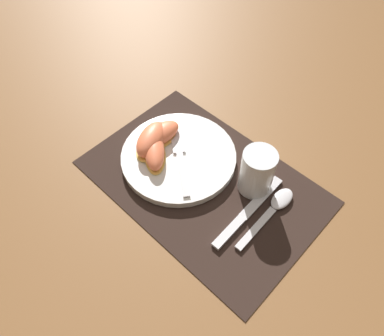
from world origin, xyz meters
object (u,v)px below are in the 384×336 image
Objects in this scene: citrus_wedge_0 at (160,135)px; fork at (180,156)px; juice_glass at (257,174)px; spoon at (275,206)px; citrus_wedge_1 at (151,140)px; citrus_wedge_2 at (154,151)px; knife at (247,213)px; plate at (179,157)px.

fork is at bearing -3.75° from citrus_wedge_0.
juice_glass reaches higher than spoon.
citrus_wedge_1 is (0.00, -0.02, 0.00)m from citrus_wedge_0.
citrus_wedge_1 reaches higher than citrus_wedge_2.
citrus_wedge_2 is (-0.23, -0.03, 0.03)m from knife.
plate is 0.19m from knife.
spoon reaches higher than knife.
juice_glass is 0.85× the size of citrus_wedge_1.
citrus_wedge_2 is (0.02, -0.01, -0.00)m from citrus_wedge_1.
spoon is at bearing 56.82° from knife.
spoon is 0.27m from citrus_wedge_2.
citrus_wedge_0 is at bearing 176.25° from fork.
citrus_wedge_1 is (-0.06, -0.02, 0.02)m from fork.
citrus_wedge_1 is (-0.22, -0.08, -0.01)m from juice_glass.
citrus_wedge_2 is at bearing -162.80° from spoon.
plate is at bearing 45.26° from citrus_wedge_2.
citrus_wedge_1 is at bearing -160.62° from juice_glass.
juice_glass reaches higher than citrus_wedge_0.
knife is at bearing 4.06° from citrus_wedge_1.
fork is (-0.18, 0.00, 0.02)m from knife.
knife is 1.33× the size of fork.
juice_glass reaches higher than fork.
spoon is 1.46× the size of citrus_wedge_1.
juice_glass is 0.23m from citrus_wedge_1.
plate is 0.23m from spoon.
spoon is (0.03, 0.05, 0.00)m from knife.
plate is at bearing -2.20° from citrus_wedge_0.
knife is (0.19, -0.00, -0.01)m from plate.
spoon is at bearing 13.19° from citrus_wedge_1.
juice_glass is at bearing 20.38° from fork.
fork is at bearing 16.94° from citrus_wedge_1.
spoon is 0.22m from fork.
citrus_wedge_1 is at bearing -88.83° from citrus_wedge_0.
fork reaches higher than spoon.
plate is 2.30× the size of citrus_wedge_0.
citrus_wedge_0 is (-0.06, 0.00, 0.02)m from plate.
spoon is at bearing 12.04° from fork.
fork is 1.34× the size of citrus_wedge_2.
fork is 1.45× the size of citrus_wedge_0.
citrus_wedge_0 is at bearing -171.56° from spoon.
citrus_wedge_1 reaches higher than fork.
citrus_wedge_1 is 1.03× the size of citrus_wedge_2.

